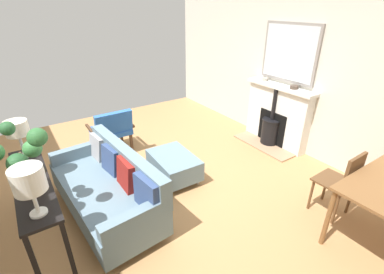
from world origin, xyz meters
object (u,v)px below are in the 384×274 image
(ottoman, at_px, (174,165))
(potted_plant, at_px, (22,157))
(mantel_bowl_near, at_px, (265,79))
(sofa, at_px, (109,187))
(book_stack, at_px, (29,170))
(console_table, at_px, (34,188))
(table_lamp_far_end, at_px, (29,181))
(mantel_bowl_far, at_px, (294,87))
(fireplace, at_px, (275,118))
(dining_chair_near_fireplace, at_px, (343,180))
(table_lamp_near_end, at_px, (17,130))
(armchair_accent, at_px, (112,129))

(ottoman, distance_m, potted_plant, 2.01)
(mantel_bowl_near, xyz_separation_m, ottoman, (2.14, 0.33, -0.90))
(sofa, xyz_separation_m, book_stack, (0.75, -0.16, 0.43))
(console_table, bearing_deg, table_lamp_far_end, 90.00)
(mantel_bowl_far, bearing_deg, table_lamp_far_end, 6.88)
(fireplace, bearing_deg, table_lamp_far_end, 10.69)
(sofa, relative_size, dining_chair_near_fireplace, 2.10)
(mantel_bowl_near, relative_size, mantel_bowl_far, 0.84)
(mantel_bowl_far, bearing_deg, table_lamp_near_end, -10.17)
(mantel_bowl_near, relative_size, potted_plant, 0.18)
(potted_plant, height_order, book_stack, potted_plant)
(console_table, distance_m, book_stack, 0.21)
(ottoman, height_order, armchair_accent, armchair_accent)
(table_lamp_far_end, bearing_deg, potted_plant, -88.95)
(fireplace, height_order, armchair_accent, fireplace)
(mantel_bowl_far, xyz_separation_m, console_table, (3.90, -0.11, -0.48))
(armchair_accent, height_order, table_lamp_near_end, table_lamp_near_end)
(fireplace, distance_m, mantel_bowl_near, 0.74)
(armchair_accent, relative_size, potted_plant, 1.27)
(dining_chair_near_fireplace, bearing_deg, ottoman, -55.23)
(armchair_accent, height_order, dining_chair_near_fireplace, dining_chair_near_fireplace)
(sofa, bearing_deg, table_lamp_near_end, -37.84)
(dining_chair_near_fireplace, bearing_deg, table_lamp_far_end, -18.71)
(fireplace, distance_m, table_lamp_near_end, 3.96)
(potted_plant, bearing_deg, mantel_bowl_far, -179.28)
(fireplace, bearing_deg, ottoman, -0.91)
(mantel_bowl_far, relative_size, table_lamp_far_end, 0.30)
(fireplace, xyz_separation_m, dining_chair_near_fireplace, (0.89, 1.75, 0.03))
(mantel_bowl_near, bearing_deg, book_stack, 5.06)
(armchair_accent, bearing_deg, console_table, 47.81)
(armchair_accent, xyz_separation_m, console_table, (1.29, 1.42, 0.19))
(potted_plant, xyz_separation_m, book_stack, (-0.01, -0.33, -0.33))
(fireplace, distance_m, dining_chair_near_fireplace, 1.96)
(ottoman, relative_size, table_lamp_near_end, 1.85)
(potted_plant, bearing_deg, ottoman, -168.96)
(console_table, bearing_deg, armchair_accent, -132.19)
(armchair_accent, xyz_separation_m, potted_plant, (1.30, 1.58, 0.64))
(table_lamp_far_end, height_order, book_stack, table_lamp_far_end)
(mantel_bowl_far, relative_size, book_stack, 0.49)
(mantel_bowl_near, bearing_deg, sofa, 9.15)
(table_lamp_near_end, relative_size, table_lamp_far_end, 0.96)
(armchair_accent, height_order, console_table, armchair_accent)
(sofa, height_order, console_table, sofa)
(mantel_bowl_far, distance_m, sofa, 3.25)
(table_lamp_near_end, distance_m, book_stack, 0.53)
(sofa, bearing_deg, fireplace, -177.34)
(armchair_accent, xyz_separation_m, book_stack, (1.28, 1.26, 0.32))
(fireplace, height_order, console_table, fireplace)
(mantel_bowl_near, height_order, table_lamp_far_end, table_lamp_far_end)
(table_lamp_near_end, distance_m, potted_plant, 0.75)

